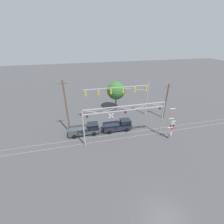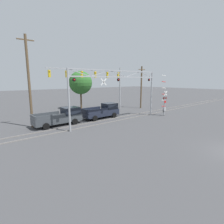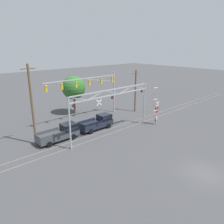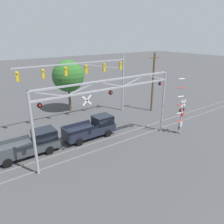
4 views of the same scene
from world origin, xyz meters
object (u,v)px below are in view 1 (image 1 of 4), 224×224
(crossing_gantry, at_px, (125,116))
(pickup_truck_following, at_px, (86,129))
(background_tree_beyond_span, at_px, (116,91))
(traffic_signal_span, at_px, (129,93))
(crossing_signal_mast, at_px, (171,129))
(utility_pole_left, at_px, (66,108))
(utility_pole_right, at_px, (166,101))
(pickup_truck_lead, at_px, (119,125))

(crossing_gantry, bearing_deg, pickup_truck_following, 153.25)
(crossing_gantry, relative_size, background_tree_beyond_span, 1.99)
(traffic_signal_span, relative_size, pickup_truck_following, 2.47)
(crossing_signal_mast, distance_m, utility_pole_left, 18.99)
(traffic_signal_span, relative_size, utility_pole_right, 1.77)
(pickup_truck_following, bearing_deg, utility_pole_left, 158.30)
(crossing_gantry, xyz_separation_m, traffic_signal_span, (3.36, 8.06, 0.78))
(crossing_signal_mast, height_order, pickup_truck_lead, crossing_signal_mast)
(traffic_signal_span, distance_m, pickup_truck_lead, 7.61)
(traffic_signal_span, xyz_separation_m, pickup_truck_following, (-9.94, -4.74, -4.71))
(crossing_gantry, height_order, traffic_signal_span, traffic_signal_span)
(crossing_gantry, height_order, utility_pole_left, utility_pole_left)
(pickup_truck_following, bearing_deg, background_tree_beyond_span, 47.56)
(traffic_signal_span, bearing_deg, pickup_truck_following, -154.51)
(pickup_truck_lead, bearing_deg, pickup_truck_following, 178.93)
(pickup_truck_lead, relative_size, background_tree_beyond_span, 0.78)
(utility_pole_right, relative_size, background_tree_beyond_span, 1.12)
(crossing_signal_mast, xyz_separation_m, background_tree_beyond_span, (-6.43, 14.05, 2.90))
(background_tree_beyond_span, bearing_deg, crossing_signal_mast, -65.42)
(pickup_truck_lead, xyz_separation_m, utility_pole_right, (11.21, 2.32, 3.18))
(utility_pole_left, bearing_deg, traffic_signal_span, 15.39)
(crossing_signal_mast, bearing_deg, utility_pole_right, 67.41)
(background_tree_beyond_span, bearing_deg, traffic_signal_span, -68.10)
(crossing_signal_mast, distance_m, utility_pole_right, 8.13)
(crossing_signal_mast, xyz_separation_m, traffic_signal_span, (-4.72, 9.79, 3.63))
(pickup_truck_lead, bearing_deg, traffic_signal_span, 54.40)
(crossing_signal_mast, bearing_deg, utility_pole_left, 160.52)
(traffic_signal_span, xyz_separation_m, pickup_truck_lead, (-3.48, -4.86, -4.71))
(traffic_signal_span, bearing_deg, crossing_signal_mast, -64.29)
(pickup_truck_lead, distance_m, utility_pole_right, 11.88)
(pickup_truck_lead, bearing_deg, utility_pole_right, 11.68)
(crossing_gantry, distance_m, utility_pole_left, 10.57)
(utility_pole_left, xyz_separation_m, background_tree_beyond_span, (11.21, 7.81, -0.38))
(crossing_signal_mast, bearing_deg, background_tree_beyond_span, 114.58)
(crossing_signal_mast, relative_size, utility_pole_left, 0.60)
(crossing_signal_mast, xyz_separation_m, pickup_truck_following, (-14.66, 5.05, -1.08))
(crossing_signal_mast, bearing_deg, pickup_truck_following, 160.98)
(traffic_signal_span, distance_m, pickup_truck_following, 11.98)
(utility_pole_left, bearing_deg, crossing_gantry, -25.22)
(crossing_signal_mast, distance_m, pickup_truck_lead, 9.63)
(crossing_gantry, height_order, background_tree_beyond_span, background_tree_beyond_span)
(utility_pole_right, xyz_separation_m, background_tree_beyond_span, (-9.44, 6.80, 0.81))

